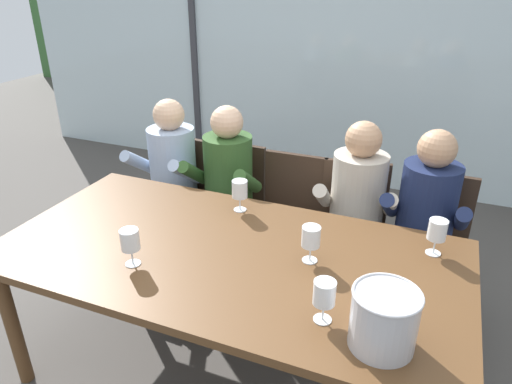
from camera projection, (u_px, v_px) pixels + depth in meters
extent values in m
plane|color=#4C4742|center=(290.00, 272.00, 3.35)|extent=(14.00, 14.00, 0.00)
cube|color=silver|center=(356.00, 50.00, 4.22)|extent=(7.37, 0.03, 2.60)
cube|color=#38383D|center=(194.00, 40.00, 4.78)|extent=(0.06, 0.06, 2.60)
cube|color=#386633|center=(403.00, 34.00, 7.60)|extent=(13.37, 2.40, 1.99)
cube|color=brown|center=(228.00, 255.00, 2.19)|extent=(2.17, 1.09, 0.04)
cylinder|color=brown|center=(12.00, 324.00, 2.32)|extent=(0.07, 0.07, 0.74)
cylinder|color=brown|center=(123.00, 238.00, 3.07)|extent=(0.07, 0.07, 0.74)
cylinder|color=brown|center=(441.00, 315.00, 2.39)|extent=(0.07, 0.07, 0.74)
cube|color=#332319|center=(177.00, 204.00, 3.34)|extent=(0.49, 0.49, 0.03)
cube|color=#332319|center=(192.00, 166.00, 3.40)|extent=(0.42, 0.09, 0.42)
cylinder|color=#332319|center=(142.00, 237.00, 3.37)|extent=(0.04, 0.04, 0.43)
cylinder|color=#332319|center=(184.00, 251.00, 3.20)|extent=(0.04, 0.04, 0.43)
cylinder|color=#332319|center=(175.00, 215.00, 3.67)|extent=(0.04, 0.04, 0.43)
cylinder|color=#332319|center=(215.00, 227.00, 3.50)|extent=(0.04, 0.04, 0.43)
cube|color=#332319|center=(226.00, 212.00, 3.22)|extent=(0.44, 0.44, 0.03)
cube|color=#332319|center=(237.00, 172.00, 3.29)|extent=(0.42, 0.04, 0.42)
cylinder|color=#332319|center=(190.00, 248.00, 3.23)|extent=(0.04, 0.04, 0.43)
cylinder|color=#332319|center=(240.00, 260.00, 3.10)|extent=(0.04, 0.04, 0.43)
cylinder|color=#332319|center=(215.00, 223.00, 3.54)|extent=(0.04, 0.04, 0.43)
cylinder|color=#332319|center=(261.00, 233.00, 3.42)|extent=(0.04, 0.04, 0.43)
cube|color=#332319|center=(285.00, 227.00, 3.04)|extent=(0.44, 0.44, 0.03)
cube|color=#332319|center=(295.00, 184.00, 3.11)|extent=(0.42, 0.04, 0.42)
cylinder|color=#332319|center=(247.00, 265.00, 3.05)|extent=(0.04, 0.04, 0.43)
cylinder|color=#332319|center=(303.00, 278.00, 2.92)|extent=(0.04, 0.04, 0.43)
cylinder|color=#332319|center=(267.00, 237.00, 3.36)|extent=(0.04, 0.04, 0.43)
cylinder|color=#332319|center=(319.00, 248.00, 3.24)|extent=(0.04, 0.04, 0.43)
cube|color=#332319|center=(350.00, 237.00, 2.92)|extent=(0.50, 0.50, 0.03)
cube|color=#332319|center=(355.00, 192.00, 3.00)|extent=(0.42, 0.10, 0.42)
cylinder|color=#332319|center=(314.00, 281.00, 2.89)|extent=(0.04, 0.04, 0.43)
cylinder|color=#332319|center=(377.00, 290.00, 2.81)|extent=(0.04, 0.04, 0.43)
cylinder|color=#332319|center=(321.00, 249.00, 3.23)|extent=(0.04, 0.04, 0.43)
cylinder|color=#332319|center=(378.00, 256.00, 3.14)|extent=(0.04, 0.04, 0.43)
cube|color=#332319|center=(428.00, 253.00, 2.76)|extent=(0.46, 0.46, 0.03)
cube|color=#332319|center=(437.00, 205.00, 2.83)|extent=(0.42, 0.05, 0.42)
cylinder|color=#332319|center=(384.00, 294.00, 2.78)|extent=(0.04, 0.04, 0.43)
cylinder|color=#332319|center=(452.00, 311.00, 2.64)|extent=(0.04, 0.04, 0.43)
cylinder|color=#332319|center=(395.00, 261.00, 3.09)|extent=(0.04, 0.04, 0.43)
cylinder|color=#332319|center=(457.00, 275.00, 2.95)|extent=(0.04, 0.04, 0.43)
cylinder|color=#9EB2D1|center=(173.00, 165.00, 3.23)|extent=(0.34, 0.34, 0.52)
sphere|color=#DBAD89|center=(169.00, 115.00, 3.08)|extent=(0.21, 0.21, 0.21)
cube|color=#47423D|center=(148.00, 207.00, 3.22)|extent=(0.15, 0.41, 0.13)
cube|color=#47423D|center=(170.00, 213.00, 3.15)|extent=(0.15, 0.41, 0.13)
cylinder|color=#47423D|center=(134.00, 252.00, 3.16)|extent=(0.10, 0.10, 0.46)
cylinder|color=#47423D|center=(156.00, 259.00, 3.09)|extent=(0.10, 0.10, 0.46)
cylinder|color=#9EB2D1|center=(139.00, 163.00, 3.20)|extent=(0.10, 0.33, 0.26)
cylinder|color=#9EB2D1|center=(186.00, 172.00, 3.05)|extent=(0.10, 0.33, 0.26)
cylinder|color=#2D5123|center=(228.00, 174.00, 3.09)|extent=(0.33, 0.33, 0.52)
sphere|color=#DBAD89|center=(227.00, 122.00, 2.93)|extent=(0.21, 0.21, 0.21)
cube|color=#47423D|center=(204.00, 220.00, 3.06)|extent=(0.14, 0.40, 0.13)
cube|color=#47423D|center=(230.00, 224.00, 3.00)|extent=(0.14, 0.40, 0.13)
cylinder|color=#47423D|center=(192.00, 268.00, 3.00)|extent=(0.10, 0.10, 0.46)
cylinder|color=#47423D|center=(218.00, 274.00, 2.94)|extent=(0.10, 0.10, 0.46)
cylinder|color=#2D5123|center=(194.00, 173.00, 3.03)|extent=(0.09, 0.33, 0.26)
cylinder|color=#2D5123|center=(248.00, 181.00, 2.91)|extent=(0.09, 0.33, 0.26)
cylinder|color=#B7AD9E|center=(358.00, 196.00, 2.79)|extent=(0.35, 0.35, 0.52)
sphere|color=tan|center=(364.00, 139.00, 2.64)|extent=(0.21, 0.21, 0.21)
cube|color=#47423D|center=(334.00, 247.00, 2.76)|extent=(0.16, 0.41, 0.13)
cube|color=#47423D|center=(365.00, 252.00, 2.71)|extent=(0.16, 0.41, 0.13)
cylinder|color=#47423D|center=(326.00, 302.00, 2.69)|extent=(0.10, 0.10, 0.46)
cylinder|color=#47423D|center=(357.00, 308.00, 2.64)|extent=(0.10, 0.10, 0.46)
cylinder|color=#B7AD9E|center=(323.00, 196.00, 2.73)|extent=(0.11, 0.33, 0.26)
cylinder|color=#B7AD9E|center=(390.00, 205.00, 2.63)|extent=(0.11, 0.33, 0.26)
cylinder|color=#192347|center=(427.00, 207.00, 2.66)|extent=(0.33, 0.33, 0.52)
sphere|color=tan|center=(437.00, 149.00, 2.50)|extent=(0.21, 0.21, 0.21)
cube|color=#47423D|center=(399.00, 260.00, 2.64)|extent=(0.15, 0.41, 0.13)
cube|color=#47423D|center=(432.00, 267.00, 2.57)|extent=(0.15, 0.41, 0.13)
cylinder|color=#47423D|center=(386.00, 316.00, 2.58)|extent=(0.10, 0.10, 0.46)
cylinder|color=#47423D|center=(420.00, 325.00, 2.52)|extent=(0.10, 0.10, 0.46)
cylinder|color=#192347|center=(390.00, 205.00, 2.62)|extent=(0.09, 0.33, 0.26)
cylinder|color=#192347|center=(462.00, 219.00, 2.48)|extent=(0.09, 0.33, 0.26)
cylinder|color=#B7B7BC|center=(384.00, 320.00, 1.59)|extent=(0.23, 0.23, 0.22)
torus|color=silver|center=(388.00, 294.00, 1.54)|extent=(0.24, 0.24, 0.01)
cylinder|color=silver|center=(322.00, 319.00, 1.75)|extent=(0.07, 0.07, 0.00)
cylinder|color=silver|center=(323.00, 311.00, 1.73)|extent=(0.01, 0.01, 0.07)
cylinder|color=silver|center=(324.00, 293.00, 1.70)|extent=(0.08, 0.08, 0.09)
cylinder|color=#E0D184|center=(324.00, 298.00, 1.71)|extent=(0.07, 0.07, 0.04)
cylinder|color=silver|center=(240.00, 210.00, 2.55)|extent=(0.07, 0.07, 0.00)
cylinder|color=silver|center=(240.00, 203.00, 2.53)|extent=(0.01, 0.01, 0.07)
cylinder|color=silver|center=(240.00, 189.00, 2.49)|extent=(0.08, 0.08, 0.09)
cylinder|color=#560C1E|center=(240.00, 193.00, 2.50)|extent=(0.07, 0.07, 0.04)
cylinder|color=silver|center=(133.00, 263.00, 2.08)|extent=(0.07, 0.07, 0.00)
cylinder|color=silver|center=(132.00, 256.00, 2.07)|extent=(0.01, 0.01, 0.07)
cylinder|color=silver|center=(130.00, 240.00, 2.03)|extent=(0.08, 0.08, 0.09)
cylinder|color=#E0D184|center=(131.00, 245.00, 2.04)|extent=(0.07, 0.07, 0.04)
cylinder|color=silver|center=(310.00, 260.00, 2.11)|extent=(0.07, 0.07, 0.00)
cylinder|color=silver|center=(310.00, 253.00, 2.09)|extent=(0.01, 0.01, 0.07)
cylinder|color=silver|center=(311.00, 236.00, 2.05)|extent=(0.08, 0.08, 0.09)
cylinder|color=silver|center=(433.00, 253.00, 2.16)|extent=(0.07, 0.07, 0.00)
cylinder|color=silver|center=(434.00, 246.00, 2.14)|extent=(0.01, 0.01, 0.07)
cylinder|color=silver|center=(437.00, 230.00, 2.11)|extent=(0.08, 0.08, 0.09)
cylinder|color=#E0D184|center=(437.00, 235.00, 2.12)|extent=(0.07, 0.07, 0.04)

